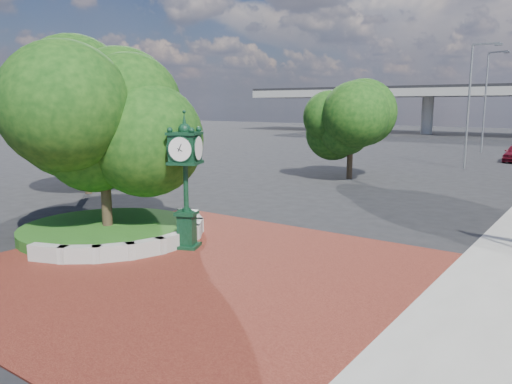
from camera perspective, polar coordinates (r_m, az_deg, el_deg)
name	(u,v)px	position (r m, az deg, el deg)	size (l,w,h in m)	color
ground	(214,261)	(15.31, -4.80, -7.83)	(200.00, 200.00, 0.00)	black
plaza	(192,269)	(14.60, -7.37, -8.70)	(12.00, 12.00, 0.04)	maroon
planter_wall	(152,238)	(17.05, -11.80, -5.21)	(2.96, 6.77, 0.54)	#9E9B93
grass_bed	(108,230)	(18.77, -16.56, -4.23)	(6.10, 6.10, 0.40)	#244F16
tree_planter	(103,132)	(18.26, -17.11, 6.56)	(5.20, 5.20, 6.33)	#38281C
tree_northwest	(84,115)	(27.64, -19.05, 8.30)	(5.60, 5.60, 6.93)	#38281C
tree_street	(351,128)	(32.08, 10.78, 7.24)	(4.40, 4.40, 5.45)	#38281C
post_clock	(186,175)	(16.16, -8.05, 1.90)	(1.15, 1.15, 4.43)	black
street_lamp_near	(472,97)	(39.66, 23.49, 9.96)	(2.00, 0.25, 8.92)	slate
street_lamp_far	(488,94)	(53.79, 24.97, 10.08)	(2.07, 0.91, 9.60)	slate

